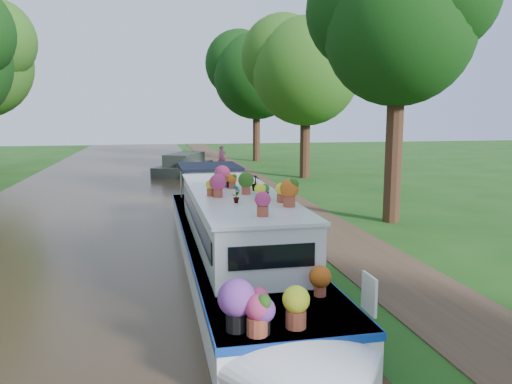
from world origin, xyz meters
The scene contains 10 objects.
ground centered at (0.00, 0.00, 0.00)m, with size 100.00×100.00×0.00m, color #174110.
canal_water centered at (-6.00, 0.00, 0.01)m, with size 10.00×100.00×0.02m, color black.
towpath centered at (1.20, 0.00, 0.01)m, with size 2.20×100.00×0.03m, color #412F1E.
plant_boat centered at (-2.25, -1.40, 0.85)m, with size 2.29×13.52×2.24m.
tree_near_overhang centered at (3.79, 3.06, 6.60)m, with size 5.52×5.28×8.99m.
tree_near_mid centered at (4.48, 15.08, 6.44)m, with size 6.90×6.60×9.40m.
tree_near_far centered at (3.98, 26.09, 7.05)m, with size 7.59×7.26×10.30m.
second_boat centered at (-2.12, 18.05, 0.52)m, with size 4.07×6.99×1.27m.
pedestrian_pink centered at (0.50, 20.51, 0.80)m, with size 0.56×0.37×1.53m, color #E25DA0.
verge_plant centered at (0.01, 1.39, 0.22)m, with size 0.40×0.34×0.44m, color #26681F.
Camera 1 is at (-4.05, -12.21, 3.57)m, focal length 35.00 mm.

